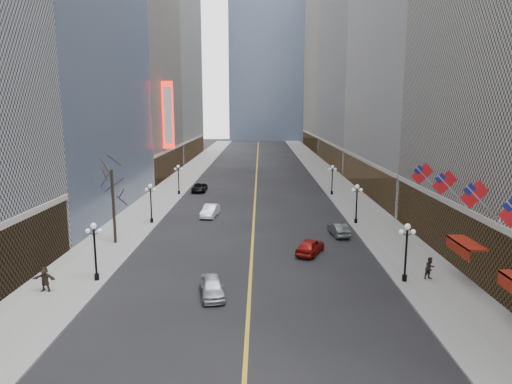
{
  "coord_description": "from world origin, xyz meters",
  "views": [
    {
      "loc": [
        0.76,
        -3.16,
        13.1
      ],
      "look_at": [
        0.54,
        20.31,
        8.82
      ],
      "focal_mm": 32.0,
      "sensor_mm": 36.0,
      "label": 1
    }
  ],
  "objects_px": {
    "streetlamp_east_2": "(357,200)",
    "car_nb_far": "(199,188)",
    "streetlamp_east_1": "(406,246)",
    "car_sb_far": "(339,229)",
    "streetlamp_west_3": "(179,176)",
    "car_sb_mid": "(310,246)",
    "streetlamp_west_2": "(151,199)",
    "streetlamp_west_1": "(95,246)",
    "car_nb_near": "(212,287)",
    "streetlamp_east_3": "(332,177)",
    "car_nb_mid": "(210,211)"
  },
  "relations": [
    {
      "from": "car_nb_near",
      "to": "car_sb_far",
      "type": "bearing_deg",
      "value": 43.05
    },
    {
      "from": "streetlamp_east_3",
      "to": "streetlamp_west_3",
      "type": "xyz_separation_m",
      "value": [
        -23.6,
        0.0,
        0.0
      ]
    },
    {
      "from": "streetlamp_west_2",
      "to": "streetlamp_west_3",
      "type": "bearing_deg",
      "value": 90.0
    },
    {
      "from": "streetlamp_east_1",
      "to": "streetlamp_west_2",
      "type": "relative_size",
      "value": 1.0
    },
    {
      "from": "streetlamp_west_1",
      "to": "car_sb_mid",
      "type": "height_order",
      "value": "streetlamp_west_1"
    },
    {
      "from": "streetlamp_east_2",
      "to": "car_sb_mid",
      "type": "relative_size",
      "value": 1.06
    },
    {
      "from": "car_nb_near",
      "to": "car_sb_mid",
      "type": "height_order",
      "value": "car_sb_mid"
    },
    {
      "from": "car_nb_near",
      "to": "streetlamp_east_3",
      "type": "bearing_deg",
      "value": 58.85
    },
    {
      "from": "streetlamp_east_1",
      "to": "car_nb_mid",
      "type": "relative_size",
      "value": 1.0
    },
    {
      "from": "streetlamp_west_3",
      "to": "car_sb_mid",
      "type": "relative_size",
      "value": 1.06
    },
    {
      "from": "car_nb_near",
      "to": "streetlamp_west_2",
      "type": "bearing_deg",
      "value": 103.27
    },
    {
      "from": "streetlamp_east_1",
      "to": "car_nb_near",
      "type": "xyz_separation_m",
      "value": [
        -14.43,
        -2.65,
        -2.2
      ]
    },
    {
      "from": "car_sb_mid",
      "to": "streetlamp_east_1",
      "type": "bearing_deg",
      "value": 157.37
    },
    {
      "from": "car_nb_mid",
      "to": "car_nb_far",
      "type": "bearing_deg",
      "value": 109.4
    },
    {
      "from": "car_sb_far",
      "to": "car_sb_mid",
      "type": "bearing_deg",
      "value": 52.22
    },
    {
      "from": "streetlamp_east_1",
      "to": "car_sb_mid",
      "type": "relative_size",
      "value": 1.06
    },
    {
      "from": "streetlamp_east_3",
      "to": "streetlamp_west_1",
      "type": "height_order",
      "value": "same"
    },
    {
      "from": "streetlamp_east_3",
      "to": "car_nb_near",
      "type": "bearing_deg",
      "value": -110.47
    },
    {
      "from": "streetlamp_east_3",
      "to": "car_nb_far",
      "type": "bearing_deg",
      "value": 172.29
    },
    {
      "from": "streetlamp_west_2",
      "to": "car_sb_mid",
      "type": "height_order",
      "value": "streetlamp_west_2"
    },
    {
      "from": "streetlamp_west_3",
      "to": "car_nb_mid",
      "type": "distance_m",
      "value": 15.88
    },
    {
      "from": "streetlamp_east_2",
      "to": "car_nb_near",
      "type": "height_order",
      "value": "streetlamp_east_2"
    },
    {
      "from": "streetlamp_west_2",
      "to": "car_nb_near",
      "type": "bearing_deg",
      "value": -66.05
    },
    {
      "from": "streetlamp_east_2",
      "to": "streetlamp_east_3",
      "type": "bearing_deg",
      "value": 90.0
    },
    {
      "from": "car_nb_far",
      "to": "car_sb_mid",
      "type": "bearing_deg",
      "value": -66.1
    },
    {
      "from": "car_nb_far",
      "to": "car_nb_mid",
      "type": "bearing_deg",
      "value": -78.54
    },
    {
      "from": "streetlamp_west_2",
      "to": "car_nb_mid",
      "type": "height_order",
      "value": "streetlamp_west_2"
    },
    {
      "from": "streetlamp_east_3",
      "to": "car_nb_far",
      "type": "relative_size",
      "value": 0.95
    },
    {
      "from": "streetlamp_west_3",
      "to": "streetlamp_east_3",
      "type": "bearing_deg",
      "value": 0.0
    },
    {
      "from": "streetlamp_east_1",
      "to": "streetlamp_east_2",
      "type": "distance_m",
      "value": 18.0
    },
    {
      "from": "streetlamp_west_3",
      "to": "car_sb_mid",
      "type": "xyz_separation_m",
      "value": [
        17.14,
        -29.01,
        -2.18
      ]
    },
    {
      "from": "car_nb_near",
      "to": "car_sb_far",
      "type": "relative_size",
      "value": 1.02
    },
    {
      "from": "streetlamp_east_2",
      "to": "car_nb_far",
      "type": "relative_size",
      "value": 0.95
    },
    {
      "from": "streetlamp_west_2",
      "to": "streetlamp_east_1",
      "type": "bearing_deg",
      "value": -37.33
    },
    {
      "from": "streetlamp_east_2",
      "to": "streetlamp_west_1",
      "type": "distance_m",
      "value": 29.68
    },
    {
      "from": "streetlamp_west_1",
      "to": "car_nb_mid",
      "type": "distance_m",
      "value": 22.66
    },
    {
      "from": "streetlamp_east_3",
      "to": "car_sb_far",
      "type": "distance_m",
      "value": 23.09
    },
    {
      "from": "streetlamp_west_2",
      "to": "car_nb_mid",
      "type": "xyz_separation_m",
      "value": [
        6.4,
        3.63,
        -2.16
      ]
    },
    {
      "from": "streetlamp_west_1",
      "to": "car_sb_mid",
      "type": "relative_size",
      "value": 1.06
    },
    {
      "from": "car_sb_mid",
      "to": "car_sb_far",
      "type": "xyz_separation_m",
      "value": [
        3.66,
        6.2,
        -0.06
      ]
    },
    {
      "from": "car_nb_mid",
      "to": "car_sb_far",
      "type": "height_order",
      "value": "car_nb_mid"
    },
    {
      "from": "streetlamp_east_2",
      "to": "streetlamp_west_2",
      "type": "bearing_deg",
      "value": 180.0
    },
    {
      "from": "streetlamp_east_2",
      "to": "car_sb_far",
      "type": "distance_m",
      "value": 6.0
    },
    {
      "from": "streetlamp_west_1",
      "to": "streetlamp_west_2",
      "type": "xyz_separation_m",
      "value": [
        0.0,
        18.0,
        0.0
      ]
    },
    {
      "from": "streetlamp_east_1",
      "to": "streetlamp_west_3",
      "type": "distance_m",
      "value": 43.05
    },
    {
      "from": "streetlamp_west_2",
      "to": "car_nb_mid",
      "type": "relative_size",
      "value": 1.0
    },
    {
      "from": "streetlamp_west_3",
      "to": "car_nb_mid",
      "type": "bearing_deg",
      "value": -66.0
    },
    {
      "from": "car_nb_far",
      "to": "car_sb_mid",
      "type": "xyz_separation_m",
      "value": [
        14.34,
        -31.82,
        0.06
      ]
    },
    {
      "from": "streetlamp_west_2",
      "to": "car_sb_mid",
      "type": "distance_m",
      "value": 20.49
    },
    {
      "from": "streetlamp_east_1",
      "to": "car_sb_far",
      "type": "relative_size",
      "value": 1.12
    }
  ]
}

